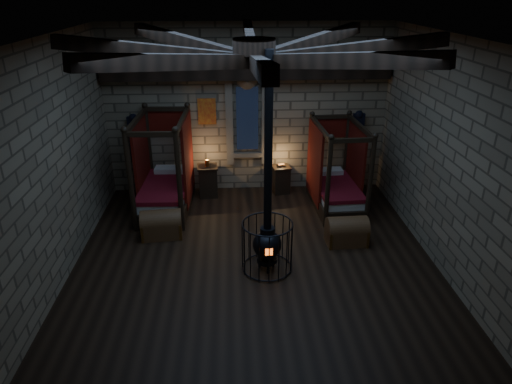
{
  "coord_description": "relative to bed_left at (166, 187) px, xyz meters",
  "views": [
    {
      "loc": [
        -0.39,
        -7.68,
        4.96
      ],
      "look_at": [
        0.06,
        0.6,
        1.18
      ],
      "focal_mm": 32.0,
      "sensor_mm": 36.0,
      "label": 1
    }
  ],
  "objects": [
    {
      "name": "trunk_left",
      "position": [
        0.06,
        -1.37,
        -0.28
      ],
      "size": [
        0.9,
        0.62,
        0.62
      ],
      "rotation": [
        0.0,
        0.0,
        0.1
      ],
      "color": "#58351B",
      "rests_on": "ground"
    },
    {
      "name": "bed_right",
      "position": [
        4.08,
        -0.11,
        -0.05
      ],
      "size": [
        1.13,
        2.01,
        2.06
      ],
      "rotation": [
        0.0,
        0.0,
        0.05
      ],
      "color": "black",
      "rests_on": "ground"
    },
    {
      "name": "nightstand_right",
      "position": [
        2.85,
        0.77,
        -0.19
      ],
      "size": [
        0.51,
        0.5,
        0.78
      ],
      "rotation": [
        0.0,
        0.0,
        0.17
      ],
      "color": "black",
      "rests_on": "ground"
    },
    {
      "name": "stove",
      "position": [
        2.22,
        -2.75,
        0.05
      ],
      "size": [
        0.96,
        0.96,
        4.05
      ],
      "rotation": [
        0.0,
        0.0,
        0.05
      ],
      "color": "black",
      "rests_on": "ground"
    },
    {
      "name": "nightstand_left",
      "position": [
        0.98,
        0.66,
        -0.14
      ],
      "size": [
        0.54,
        0.52,
        0.98
      ],
      "rotation": [
        0.0,
        0.0,
        0.08
      ],
      "color": "black",
      "rests_on": "ground"
    },
    {
      "name": "room",
      "position": [
        2.0,
        -2.29,
        3.19
      ],
      "size": [
        7.02,
        7.02,
        4.29
      ],
      "color": "black",
      "rests_on": "ground"
    },
    {
      "name": "trunk_right",
      "position": [
        3.96,
        -1.88,
        -0.29
      ],
      "size": [
        0.85,
        0.56,
        0.61
      ],
      "rotation": [
        0.0,
        0.0,
        0.04
      ],
      "color": "#58351B",
      "rests_on": "ground"
    },
    {
      "name": "bed_left",
      "position": [
        0.0,
        0.0,
        0.0
      ],
      "size": [
        1.22,
        2.2,
        2.26
      ],
      "rotation": [
        0.0,
        0.0,
        -0.03
      ],
      "color": "black",
      "rests_on": "ground"
    }
  ]
}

